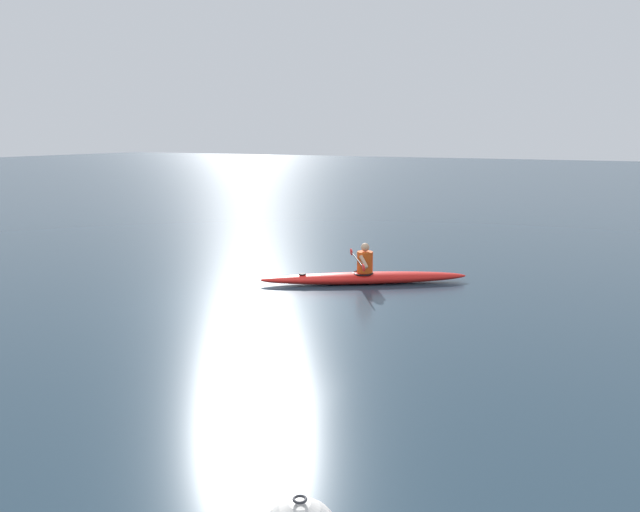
{
  "coord_description": "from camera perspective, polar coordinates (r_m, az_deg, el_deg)",
  "views": [
    {
      "loc": [
        -7.14,
        11.87,
        3.71
      ],
      "look_at": [
        -2.06,
        1.97,
        1.5
      ],
      "focal_mm": 34.89,
      "sensor_mm": 36.0,
      "label": 1
    }
  ],
  "objects": [
    {
      "name": "kayaker",
      "position": [
        15.46,
        4.08,
        -0.4
      ],
      "size": [
        1.3,
        2.0,
        0.74
      ],
      "color": "#E04C14",
      "rests_on": "kayak"
    },
    {
      "name": "ground_plane",
      "position": [
        14.34,
        -3.74,
        -3.76
      ],
      "size": [
        160.0,
        160.0,
        0.0
      ],
      "primitive_type": "plane",
      "color": "#233847"
    },
    {
      "name": "kayak",
      "position": [
        15.56,
        4.1,
        -2.01
      ],
      "size": [
        4.7,
        3.3,
        0.29
      ],
      "color": "red",
      "rests_on": "ground"
    }
  ]
}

